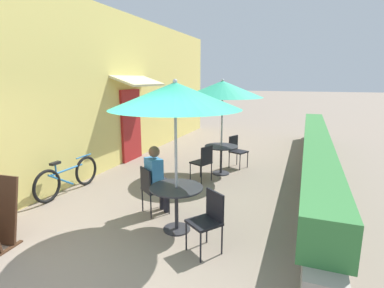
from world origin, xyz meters
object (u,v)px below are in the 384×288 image
(cafe_chair_mid_left, at_px, (203,160))
(bicycle_leaning, at_px, (68,177))
(cafe_chair_near_right, at_px, (209,217))
(patio_umbrella_near, at_px, (175,96))
(cafe_chair_near_left, at_px, (151,187))
(patio_table_mid, at_px, (221,153))
(seated_patron_near_left, at_px, (157,176))
(patio_umbrella_mid, at_px, (223,89))
(cafe_chair_mid_right, at_px, (236,149))
(patio_table_near, at_px, (176,198))

(cafe_chair_mid_left, relative_size, bicycle_leaning, 0.49)
(cafe_chair_near_right, xyz_separation_m, cafe_chair_mid_left, (-1.02, 2.77, 0.00))
(patio_umbrella_near, relative_size, cafe_chair_near_left, 2.76)
(patio_table_mid, bearing_deg, cafe_chair_mid_left, -107.75)
(seated_patron_near_left, bearing_deg, cafe_chair_mid_left, 118.97)
(seated_patron_near_left, height_order, cafe_chair_mid_left, seated_patron_near_left)
(seated_patron_near_left, height_order, patio_umbrella_mid, patio_umbrella_mid)
(seated_patron_near_left, relative_size, bicycle_leaning, 0.70)
(cafe_chair_mid_left, distance_m, cafe_chair_mid_right, 1.53)
(patio_table_near, xyz_separation_m, bicycle_leaning, (-2.82, 0.65, -0.20))
(patio_table_mid, bearing_deg, cafe_chair_near_left, -101.21)
(patio_umbrella_mid, bearing_deg, patio_table_mid, -93.58)
(patio_table_near, xyz_separation_m, patio_umbrella_mid, (-0.12, 3.11, 1.60))
(seated_patron_near_left, relative_size, cafe_chair_mid_left, 1.44)
(cafe_chair_near_left, distance_m, seated_patron_near_left, 0.20)
(patio_table_near, xyz_separation_m, seated_patron_near_left, (-0.59, 0.48, 0.13))
(cafe_chair_near_left, bearing_deg, cafe_chair_mid_left, 117.43)
(cafe_chair_near_left, height_order, patio_table_mid, cafe_chair_near_left)
(patio_table_mid, distance_m, bicycle_leaning, 3.65)
(patio_umbrella_near, distance_m, patio_umbrella_mid, 3.11)
(cafe_chair_mid_right, xyz_separation_m, bicycle_leaning, (-2.93, -3.19, -0.17))
(patio_table_near, height_order, patio_table_mid, same)
(cafe_chair_mid_right, bearing_deg, cafe_chair_near_left, 10.86)
(cafe_chair_near_left, relative_size, bicycle_leaning, 0.49)
(patio_table_near, relative_size, patio_umbrella_mid, 0.35)
(patio_umbrella_near, relative_size, cafe_chair_near_right, 2.76)
(bicycle_leaning, bearing_deg, cafe_chair_near_right, -15.44)
(seated_patron_near_left, relative_size, cafe_chair_near_right, 1.44)
(cafe_chair_near_left, bearing_deg, patio_table_mid, 114.95)
(cafe_chair_near_right, height_order, cafe_chair_mid_right, same)
(patio_umbrella_mid, relative_size, cafe_chair_mid_left, 2.76)
(cafe_chair_mid_left, bearing_deg, seated_patron_near_left, -163.70)
(patio_table_near, height_order, cafe_chair_near_right, cafe_chair_near_right)
(patio_table_mid, distance_m, cafe_chair_mid_left, 0.77)
(cafe_chair_near_left, relative_size, cafe_chair_near_right, 1.00)
(bicycle_leaning, bearing_deg, patio_table_near, -11.83)
(patio_umbrella_mid, relative_size, bicycle_leaning, 1.35)
(patio_umbrella_mid, bearing_deg, patio_umbrella_near, -87.76)
(patio_umbrella_near, distance_m, cafe_chair_mid_left, 2.91)
(patio_table_mid, relative_size, bicycle_leaning, 0.48)
(patio_table_near, bearing_deg, cafe_chair_near_left, 149.58)
(patio_table_mid, distance_m, patio_umbrella_mid, 1.60)
(patio_table_mid, height_order, cafe_chair_mid_right, cafe_chair_mid_right)
(patio_umbrella_near, height_order, cafe_chair_mid_right, patio_umbrella_near)
(cafe_chair_near_left, height_order, cafe_chair_near_right, same)
(patio_table_near, height_order, patio_umbrella_near, patio_umbrella_near)
(cafe_chair_near_right, height_order, patio_table_mid, cafe_chair_near_right)
(patio_table_near, relative_size, cafe_chair_mid_left, 0.97)
(patio_table_mid, xyz_separation_m, cafe_chair_mid_left, (-0.23, -0.73, -0.04))
(cafe_chair_near_left, bearing_deg, patio_table_near, 5.73)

